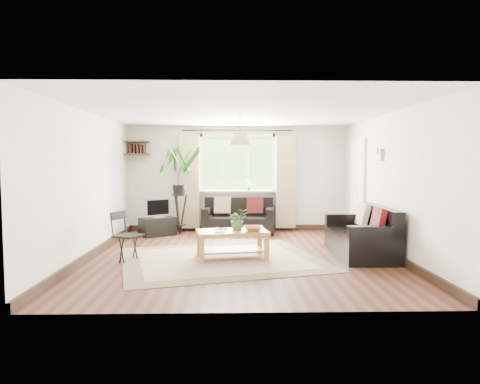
{
  "coord_description": "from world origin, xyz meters",
  "views": [
    {
      "loc": [
        -0.18,
        -7.13,
        1.58
      ],
      "look_at": [
        0.0,
        0.4,
        1.05
      ],
      "focal_mm": 32.0,
      "sensor_mm": 36.0,
      "label": 1
    }
  ],
  "objects_px": {
    "tv_stand": "(158,227)",
    "folding_chair": "(128,237)",
    "palm_stand": "(179,191)",
    "sofa_right": "(360,232)",
    "coffee_table": "(232,245)",
    "sofa_back": "(238,217)"
  },
  "relations": [
    {
      "from": "sofa_back",
      "to": "sofa_right",
      "type": "relative_size",
      "value": 0.93
    },
    {
      "from": "folding_chair",
      "to": "coffee_table",
      "type": "bearing_deg",
      "value": -60.54
    },
    {
      "from": "sofa_back",
      "to": "palm_stand",
      "type": "relative_size",
      "value": 0.82
    },
    {
      "from": "sofa_back",
      "to": "tv_stand",
      "type": "height_order",
      "value": "sofa_back"
    },
    {
      "from": "sofa_right",
      "to": "coffee_table",
      "type": "height_order",
      "value": "sofa_right"
    },
    {
      "from": "sofa_back",
      "to": "palm_stand",
      "type": "bearing_deg",
      "value": -169.34
    },
    {
      "from": "palm_stand",
      "to": "coffee_table",
      "type": "bearing_deg",
      "value": -64.53
    },
    {
      "from": "sofa_right",
      "to": "sofa_back",
      "type": "bearing_deg",
      "value": -138.99
    },
    {
      "from": "sofa_back",
      "to": "sofa_right",
      "type": "bearing_deg",
      "value": -45.26
    },
    {
      "from": "sofa_right",
      "to": "tv_stand",
      "type": "relative_size",
      "value": 2.31
    },
    {
      "from": "sofa_right",
      "to": "tv_stand",
      "type": "distance_m",
      "value": 4.28
    },
    {
      "from": "tv_stand",
      "to": "folding_chair",
      "type": "relative_size",
      "value": 0.92
    },
    {
      "from": "coffee_table",
      "to": "folding_chair",
      "type": "xyz_separation_m",
      "value": [
        -1.65,
        -0.15,
        0.16
      ]
    },
    {
      "from": "sofa_back",
      "to": "palm_stand",
      "type": "xyz_separation_m",
      "value": [
        -1.28,
        -0.15,
        0.59
      ]
    },
    {
      "from": "sofa_right",
      "to": "coffee_table",
      "type": "xyz_separation_m",
      "value": [
        -2.16,
        -0.19,
        -0.16
      ]
    },
    {
      "from": "tv_stand",
      "to": "folding_chair",
      "type": "xyz_separation_m",
      "value": [
        -0.07,
        -2.39,
        0.2
      ]
    },
    {
      "from": "tv_stand",
      "to": "sofa_back",
      "type": "bearing_deg",
      "value": -26.69
    },
    {
      "from": "tv_stand",
      "to": "folding_chair",
      "type": "distance_m",
      "value": 2.4
    },
    {
      "from": "coffee_table",
      "to": "palm_stand",
      "type": "relative_size",
      "value": 0.59
    },
    {
      "from": "sofa_back",
      "to": "sofa_right",
      "type": "height_order",
      "value": "sofa_right"
    },
    {
      "from": "coffee_table",
      "to": "folding_chair",
      "type": "distance_m",
      "value": 1.67
    },
    {
      "from": "palm_stand",
      "to": "folding_chair",
      "type": "relative_size",
      "value": 2.42
    }
  ]
}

